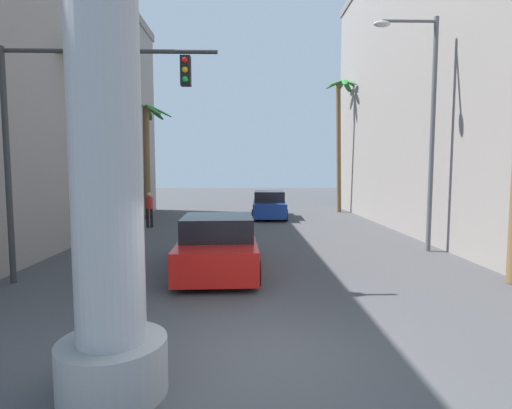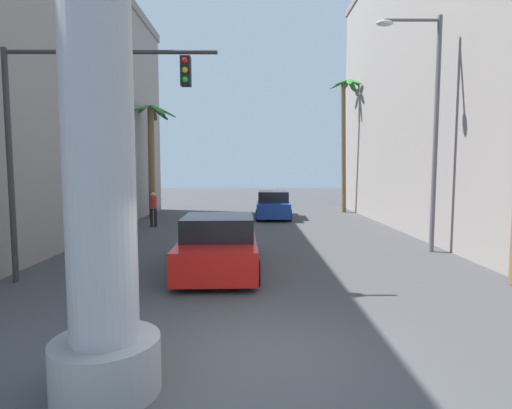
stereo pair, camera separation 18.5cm
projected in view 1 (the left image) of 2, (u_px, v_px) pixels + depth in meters
ground_plane at (252, 240)px, 15.93m from camera, size 90.23×90.23×0.00m
building_right at (504, 66)px, 16.70m from camera, size 7.95×25.84×14.23m
street_lamp at (424, 115)px, 13.42m from camera, size 2.17×0.28×7.85m
traffic_light_mast at (73, 118)px, 9.62m from camera, size 5.19×0.32×5.74m
car_lead at (218, 245)px, 11.19m from camera, size 2.27×4.96×1.56m
car_far at (269, 205)px, 23.42m from camera, size 2.10×4.75×1.56m
palm_tree_far_right at (340, 126)px, 25.75m from camera, size 2.36×2.39×8.57m
palm_tree_mid_left at (80, 116)px, 14.71m from camera, size 3.08×3.05×7.20m
palm_tree_far_left at (146, 144)px, 22.48m from camera, size 3.06×3.16×6.52m
pedestrian_far_left at (149, 207)px, 19.40m from camera, size 0.36×0.36×1.71m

